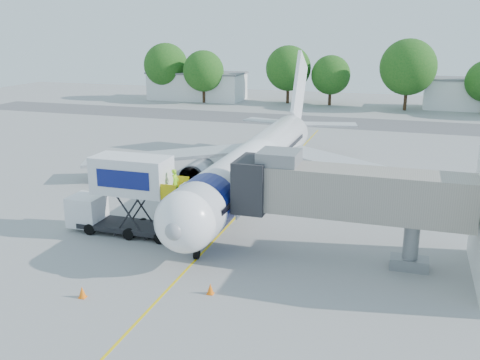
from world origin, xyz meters
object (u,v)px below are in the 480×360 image
(jet_bridge, at_px, (336,192))
(ground_tug, at_px, (189,328))
(aircraft, at_px, (257,161))
(catering_hiloader, at_px, (124,195))

(jet_bridge, height_order, ground_tug, jet_bridge)
(aircraft, xyz_separation_m, jet_bridge, (7.99, -11.12, 1.39))
(ground_tug, bearing_deg, jet_bridge, 65.96)
(aircraft, xyz_separation_m, ground_tug, (3.07, -22.11, -2.26))
(jet_bridge, xyz_separation_m, catering_hiloader, (-14.26, -0.00, -1.58))
(ground_tug, bearing_deg, aircraft, 98.00)
(aircraft, xyz_separation_m, catering_hiloader, (-6.27, -11.12, -0.19))
(aircraft, distance_m, jet_bridge, 13.77)
(jet_bridge, bearing_deg, aircraft, 125.70)
(aircraft, bearing_deg, jet_bridge, -54.30)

